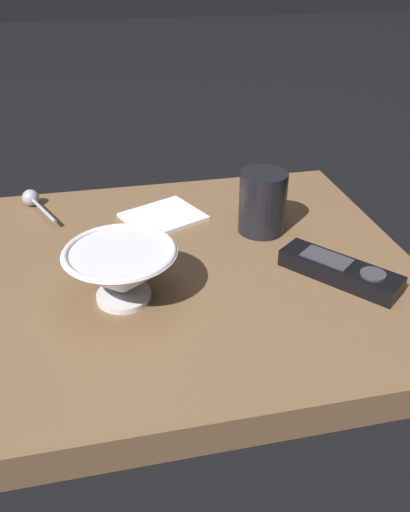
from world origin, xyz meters
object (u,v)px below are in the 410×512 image
at_px(coffee_mug, 263,202).
at_px(teaspoon, 32,199).
at_px(cereal_bowl, 122,271).
at_px(tv_remote_near, 340,271).
at_px(folded_napkin, 163,217).

relative_size(coffee_mug, teaspoon, 0.85).
xyz_separation_m(cereal_bowl, teaspoon, (0.13, -0.30, -0.03)).
distance_m(teaspoon, tv_remote_near, 0.53).
relative_size(coffee_mug, folded_napkin, 0.65).
height_order(cereal_bowl, tv_remote_near, cereal_bowl).
xyz_separation_m(coffee_mug, folded_napkin, (0.15, -0.07, -0.05)).
height_order(teaspoon, tv_remote_near, teaspoon).
xyz_separation_m(coffee_mug, teaspoon, (0.36, -0.16, -0.03)).
relative_size(coffee_mug, tv_remote_near, 0.61).
relative_size(teaspoon, folded_napkin, 0.77).
xyz_separation_m(teaspoon, tv_remote_near, (-0.42, 0.32, -0.00)).
bearing_deg(cereal_bowl, folded_napkin, -110.96).
relative_size(cereal_bowl, tv_remote_near, 0.90).
height_order(cereal_bowl, coffee_mug, coffee_mug).
height_order(cereal_bowl, teaspoon, cereal_bowl).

